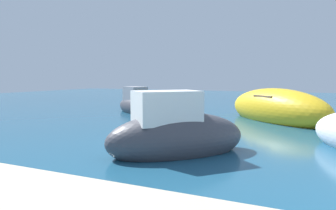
# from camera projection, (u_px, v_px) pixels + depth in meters

# --- Properties ---
(moored_boat_0) EXTENTS (6.15, 6.03, 2.01)m
(moored_boat_0) POSITION_uv_depth(u_px,v_px,m) (277.00, 109.00, 15.24)
(moored_boat_0) COLOR gold
(moored_boat_0) RESTS_ON ground
(moored_boat_2) EXTENTS (3.93, 4.06, 2.07)m
(moored_boat_2) POSITION_uv_depth(u_px,v_px,m) (176.00, 135.00, 8.67)
(moored_boat_2) COLOR #3F3F47
(moored_boat_2) RESTS_ON ground
(moored_boat_6) EXTENTS (4.36, 3.57, 1.79)m
(moored_boat_6) POSITION_uv_depth(u_px,v_px,m) (137.00, 105.00, 18.56)
(moored_boat_6) COLOR #3F3F47
(moored_boat_6) RESTS_ON ground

